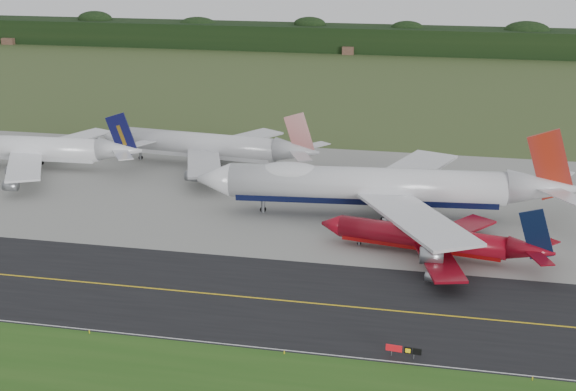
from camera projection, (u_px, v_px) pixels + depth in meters
The scene contains 14 objects.
ground at pixel (325, 293), 130.09m from camera, with size 600.00×600.00×0.00m, color #374B23.
taxiway at pixel (320, 304), 126.37m from camera, with size 400.00×32.00×0.02m, color black.
apron at pixel (362, 196), 177.46m from camera, with size 400.00×78.00×0.01m, color gray.
taxiway_centreline at pixel (320, 304), 126.36m from camera, with size 400.00×0.40×0.00m, color yellow.
taxiway_edge_line at pixel (302, 352), 111.97m from camera, with size 400.00×0.25×0.00m, color silver.
horizon_treeline at pixel (418, 42), 382.65m from camera, with size 700.00×25.00×12.00m.
jet_ba_747 at pixel (380, 186), 162.83m from camera, with size 77.86×64.20×19.56m.
jet_red_737 at pixel (434, 240), 144.02m from camera, with size 42.39×34.13×11.48m.
jet_navy_gold at pixel (32, 149), 197.39m from camera, with size 57.75×50.35×14.92m.
jet_star_tail at pixel (208, 146), 198.87m from camera, with size 58.28×48.47×15.36m.
taxiway_sign at pixel (403, 350), 110.27m from camera, with size 4.94×0.67×1.65m.
edge_marker_left at pixel (89, 332), 117.13m from camera, with size 0.16×0.16×0.50m, color yellow.
edge_marker_center at pixel (284, 352), 111.42m from camera, with size 0.16×0.16×0.50m, color yellow.
edge_marker_right at pixel (532, 378), 104.91m from camera, with size 0.16×0.16×0.50m, color yellow.
Camera 1 is at (18.58, -117.16, 56.04)m, focal length 50.00 mm.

